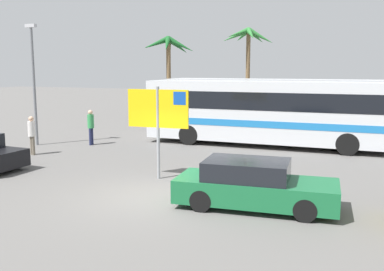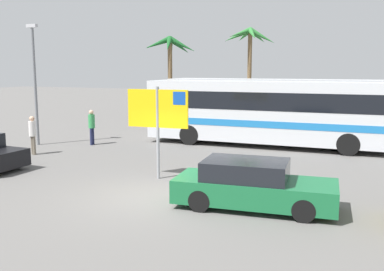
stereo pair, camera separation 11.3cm
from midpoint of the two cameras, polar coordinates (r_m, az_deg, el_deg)
name	(u,v)px [view 1 (the left image)]	position (r m, az deg, el deg)	size (l,w,h in m)	color
ground	(154,197)	(13.20, -5.26, -8.04)	(120.00, 120.00, 0.00)	#605E5B
bus_front_coach	(269,110)	(21.71, 9.84, 3.33)	(12.10, 2.60, 3.17)	silver
bus_rear_coach	(271,103)	(25.64, 10.18, 4.15)	(12.10, 2.60, 3.17)	silver
ferry_sign	(159,112)	(14.90, -4.53, 3.05)	(2.20, 0.17, 3.20)	gray
car_green	(253,185)	(12.15, 7.76, -6.46)	(4.48, 1.99, 1.32)	#196638
pedestrian_near_sign	(91,124)	(22.27, -13.25, 1.43)	(0.32, 0.32, 1.76)	#1E2347
pedestrian_crossing_lot	(32,132)	(20.48, -20.37, 0.41)	(0.32, 0.32, 1.72)	#706656
lamp_post_left_side	(34,79)	(22.86, -20.13, 6.93)	(0.56, 0.20, 5.90)	slate
palm_tree_seaside	(247,44)	(33.85, 7.17, 11.78)	(3.97, 3.87, 6.83)	brown
palm_tree_inland	(168,52)	(31.79, -3.24, 10.85)	(3.99, 3.82, 6.07)	brown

